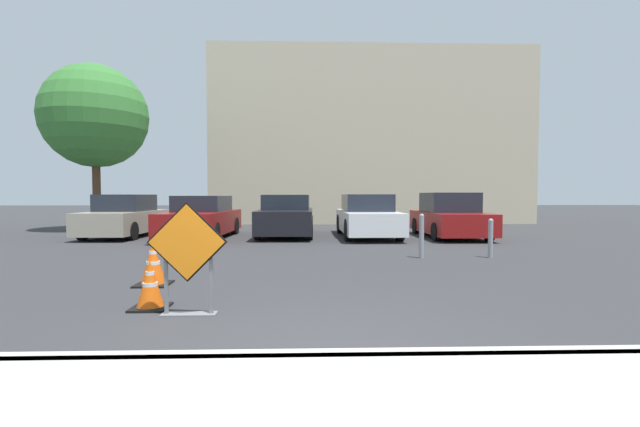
# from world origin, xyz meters

# --- Properties ---
(ground_plane) EXTENTS (96.00, 96.00, 0.00)m
(ground_plane) POSITION_xyz_m (0.00, 10.00, 0.00)
(ground_plane) COLOR #333335
(curb_lip) EXTENTS (26.50, 0.20, 0.14)m
(curb_lip) POSITION_xyz_m (0.00, 0.00, 0.07)
(curb_lip) COLOR #ADAAA3
(curb_lip) RESTS_ON ground_plane
(road_closed_sign) EXTENTS (0.97, 0.20, 1.39)m
(road_closed_sign) POSITION_xyz_m (-1.64, 1.64, 0.76)
(road_closed_sign) COLOR black
(road_closed_sign) RESTS_ON ground_plane
(traffic_cone_nearest) EXTENTS (0.46, 0.46, 0.63)m
(traffic_cone_nearest) POSITION_xyz_m (-2.23, 2.00, 0.30)
(traffic_cone_nearest) COLOR black
(traffic_cone_nearest) RESTS_ON ground_plane
(traffic_cone_second) EXTENTS (0.53, 0.53, 0.73)m
(traffic_cone_second) POSITION_xyz_m (-2.71, 3.46, 0.35)
(traffic_cone_second) COLOR black
(traffic_cone_second) RESTS_ON ground_plane
(parked_car_nearest) EXTENTS (1.86, 4.19, 1.49)m
(parked_car_nearest) POSITION_xyz_m (-6.64, 11.79, 0.68)
(parked_car_nearest) COLOR #A39984
(parked_car_nearest) RESTS_ON ground_plane
(parked_car_second) EXTENTS (2.00, 4.69, 1.45)m
(parked_car_second) POSITION_xyz_m (-3.78, 11.20, 0.67)
(parked_car_second) COLOR maroon
(parked_car_second) RESTS_ON ground_plane
(parked_car_third) EXTENTS (1.95, 4.41, 1.48)m
(parked_car_third) POSITION_xyz_m (-0.92, 11.80, 0.69)
(parked_car_third) COLOR black
(parked_car_third) RESTS_ON ground_plane
(parked_car_fourth) EXTENTS (1.91, 4.71, 1.50)m
(parked_car_fourth) POSITION_xyz_m (1.94, 11.45, 0.70)
(parked_car_fourth) COLOR white
(parked_car_fourth) RESTS_ON ground_plane
(parked_car_fifth) EXTENTS (1.92, 4.13, 1.55)m
(parked_car_fifth) POSITION_xyz_m (4.80, 11.19, 0.70)
(parked_car_fifth) COLOR maroon
(parked_car_fifth) RESTS_ON ground_plane
(bollard_nearest) EXTENTS (0.12, 0.12, 1.04)m
(bollard_nearest) POSITION_xyz_m (2.48, 6.28, 0.55)
(bollard_nearest) COLOR gray
(bollard_nearest) RESTS_ON ground_plane
(bollard_second) EXTENTS (0.12, 0.12, 0.92)m
(bollard_second) POSITION_xyz_m (4.11, 6.28, 0.49)
(bollard_second) COLOR gray
(bollard_second) RESTS_ON ground_plane
(building_facade_backdrop) EXTENTS (16.59, 5.00, 9.00)m
(building_facade_backdrop) POSITION_xyz_m (3.20, 20.24, 4.50)
(building_facade_backdrop) COLOR beige
(building_facade_backdrop) RESTS_ON ground_plane
(street_tree_behind_lot) EXTENTS (4.21, 4.21, 6.84)m
(street_tree_behind_lot) POSITION_xyz_m (-8.95, 14.55, 4.72)
(street_tree_behind_lot) COLOR #513823
(street_tree_behind_lot) RESTS_ON ground_plane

